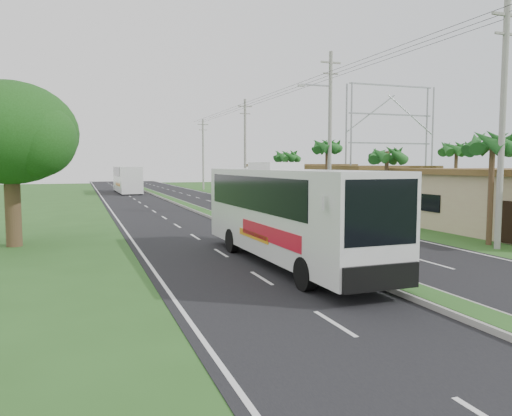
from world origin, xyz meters
name	(u,v)px	position (x,y,z in m)	size (l,w,h in m)	color
ground	(354,271)	(0.00, 0.00, 0.00)	(180.00, 180.00, 0.00)	#2A551F
road_asphalt	(212,216)	(0.00, 20.00, 0.01)	(14.00, 160.00, 0.02)	black
median_strip	(212,215)	(0.00, 20.00, 0.10)	(1.20, 160.00, 0.18)	gray
lane_edge_left	(117,220)	(-6.70, 20.00, 0.00)	(0.12, 160.00, 0.01)	silver
lane_edge_right	(296,213)	(6.70, 20.00, 0.00)	(0.12, 160.00, 0.01)	silver
shop_mid	(364,187)	(14.00, 22.00, 1.86)	(7.60, 10.60, 3.67)	tan
shop_far	(297,181)	(14.00, 36.00, 1.93)	(8.60, 11.60, 3.82)	tan
palm_verge_a	(493,143)	(9.00, 3.00, 4.74)	(2.40, 2.40, 5.45)	#473321
palm_verge_b	(387,155)	(9.40, 12.00, 4.36)	(2.40, 2.40, 5.05)	#473321
palm_verge_c	(327,147)	(8.80, 19.00, 5.12)	(2.40, 2.40, 5.85)	#473321
palm_verge_d	(287,156)	(9.30, 28.00, 4.55)	(2.40, 2.40, 5.25)	#473321
palm_behind_shop	(457,149)	(17.50, 15.00, 4.93)	(2.40, 2.40, 5.65)	#473321
shade_tree	(7,137)	(-12.11, 10.02, 5.03)	(6.30, 6.00, 7.54)	#473321
utility_pole_a	(502,121)	(8.50, 2.00, 5.67)	(1.60, 0.28, 11.00)	gray
utility_pole_b	(330,131)	(8.47, 18.00, 6.26)	(3.20, 0.28, 12.00)	gray
utility_pole_c	(245,147)	(8.50, 38.00, 5.67)	(1.60, 0.28, 11.00)	gray
utility_pole_d	(203,153)	(8.50, 58.00, 5.42)	(1.60, 0.28, 10.50)	gray
billboard_lattice	(390,135)	(22.00, 30.00, 6.82)	(10.18, 1.18, 12.07)	gray
coach_bus_main	(287,209)	(-1.80, 1.92, 2.12)	(2.78, 11.99, 3.86)	silver
coach_bus_far	(127,178)	(-3.09, 52.93, 1.98)	(2.81, 12.03, 3.49)	white
motorcyclist	(297,233)	(-0.56, 3.67, 0.91)	(1.68, 0.69, 2.40)	black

